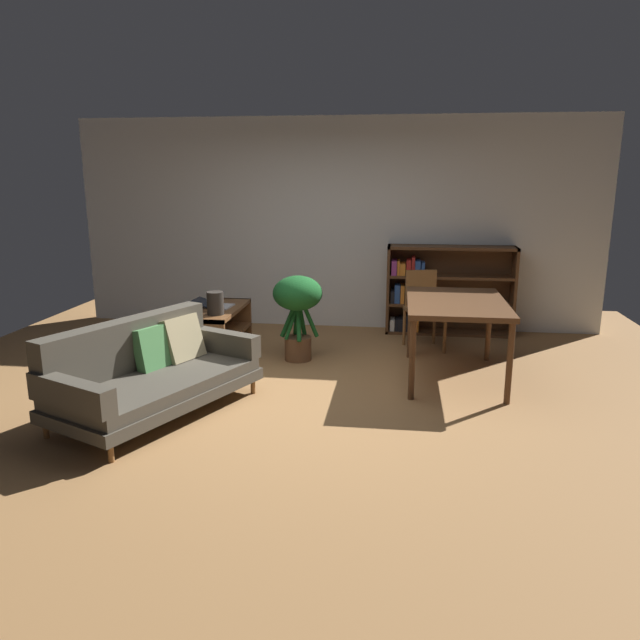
{
  "coord_description": "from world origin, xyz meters",
  "views": [
    {
      "loc": [
        0.84,
        -5.12,
        1.97
      ],
      "look_at": [
        0.16,
        0.03,
        0.71
      ],
      "focal_mm": 33.64,
      "sensor_mm": 36.0,
      "label": 1
    }
  ],
  "objects_px": {
    "open_laptop": "(215,305)",
    "media_console": "(220,332)",
    "fabric_couch": "(151,371)",
    "bookshelf": "(440,290)",
    "dining_chair_near": "(423,305)",
    "desk_speaker": "(215,303)",
    "potted_floor_plant": "(298,303)",
    "dining_table": "(456,308)"
  },
  "relations": [
    {
      "from": "fabric_couch",
      "to": "desk_speaker",
      "type": "distance_m",
      "value": 1.42
    },
    {
      "from": "potted_floor_plant",
      "to": "dining_table",
      "type": "distance_m",
      "value": 1.68
    },
    {
      "from": "fabric_couch",
      "to": "media_console",
      "type": "bearing_deg",
      "value": 86.4
    },
    {
      "from": "potted_floor_plant",
      "to": "bookshelf",
      "type": "distance_m",
      "value": 2.13
    },
    {
      "from": "bookshelf",
      "to": "media_console",
      "type": "bearing_deg",
      "value": -151.57
    },
    {
      "from": "media_console",
      "to": "bookshelf",
      "type": "height_order",
      "value": "bookshelf"
    },
    {
      "from": "media_console",
      "to": "dining_table",
      "type": "distance_m",
      "value": 2.61
    },
    {
      "from": "open_laptop",
      "to": "potted_floor_plant",
      "type": "xyz_separation_m",
      "value": [
        0.96,
        -0.13,
        0.07
      ]
    },
    {
      "from": "bookshelf",
      "to": "dining_table",
      "type": "bearing_deg",
      "value": -88.8
    },
    {
      "from": "dining_table",
      "to": "bookshelf",
      "type": "bearing_deg",
      "value": 91.2
    },
    {
      "from": "bookshelf",
      "to": "fabric_couch",
      "type": "bearing_deg",
      "value": -130.66
    },
    {
      "from": "open_laptop",
      "to": "bookshelf",
      "type": "relative_size",
      "value": 0.28
    },
    {
      "from": "fabric_couch",
      "to": "bookshelf",
      "type": "height_order",
      "value": "bookshelf"
    },
    {
      "from": "desk_speaker",
      "to": "bookshelf",
      "type": "xyz_separation_m",
      "value": [
        2.44,
        1.64,
        -0.11
      ]
    },
    {
      "from": "fabric_couch",
      "to": "media_console",
      "type": "height_order",
      "value": "fabric_couch"
    },
    {
      "from": "open_laptop",
      "to": "dining_table",
      "type": "height_order",
      "value": "dining_table"
    },
    {
      "from": "potted_floor_plant",
      "to": "dining_chair_near",
      "type": "bearing_deg",
      "value": 26.28
    },
    {
      "from": "fabric_couch",
      "to": "potted_floor_plant",
      "type": "relative_size",
      "value": 2.12
    },
    {
      "from": "open_laptop",
      "to": "desk_speaker",
      "type": "bearing_deg",
      "value": -71.32
    },
    {
      "from": "open_laptop",
      "to": "potted_floor_plant",
      "type": "bearing_deg",
      "value": -7.76
    },
    {
      "from": "potted_floor_plant",
      "to": "dining_table",
      "type": "relative_size",
      "value": 0.66
    },
    {
      "from": "bookshelf",
      "to": "open_laptop",
      "type": "bearing_deg",
      "value": -153.43
    },
    {
      "from": "open_laptop",
      "to": "media_console",
      "type": "bearing_deg",
      "value": -41.93
    },
    {
      "from": "media_console",
      "to": "bookshelf",
      "type": "distance_m",
      "value": 2.84
    },
    {
      "from": "desk_speaker",
      "to": "dining_table",
      "type": "bearing_deg",
      "value": -3.9
    },
    {
      "from": "media_console",
      "to": "open_laptop",
      "type": "relative_size",
      "value": 2.55
    },
    {
      "from": "desk_speaker",
      "to": "dining_table",
      "type": "distance_m",
      "value": 2.48
    },
    {
      "from": "fabric_couch",
      "to": "open_laptop",
      "type": "bearing_deg",
      "value": 88.95
    },
    {
      "from": "dining_table",
      "to": "bookshelf",
      "type": "xyz_separation_m",
      "value": [
        -0.04,
        1.81,
        -0.17
      ]
    },
    {
      "from": "fabric_couch",
      "to": "dining_table",
      "type": "bearing_deg",
      "value": 24.67
    },
    {
      "from": "desk_speaker",
      "to": "bookshelf",
      "type": "distance_m",
      "value": 2.94
    },
    {
      "from": "open_laptop",
      "to": "bookshelf",
      "type": "xyz_separation_m",
      "value": [
        2.56,
        1.28,
        -0.01
      ]
    },
    {
      "from": "open_laptop",
      "to": "bookshelf",
      "type": "distance_m",
      "value": 2.86
    },
    {
      "from": "dining_chair_near",
      "to": "desk_speaker",
      "type": "bearing_deg",
      "value": -157.75
    },
    {
      "from": "media_console",
      "to": "dining_chair_near",
      "type": "height_order",
      "value": "dining_chair_near"
    },
    {
      "from": "desk_speaker",
      "to": "potted_floor_plant",
      "type": "relative_size",
      "value": 0.26
    },
    {
      "from": "dining_table",
      "to": "media_console",
      "type": "bearing_deg",
      "value": 169.59
    },
    {
      "from": "fabric_couch",
      "to": "open_laptop",
      "type": "height_order",
      "value": "fabric_couch"
    },
    {
      "from": "media_console",
      "to": "potted_floor_plant",
      "type": "xyz_separation_m",
      "value": [
        0.89,
        -0.07,
        0.37
      ]
    },
    {
      "from": "fabric_couch",
      "to": "desk_speaker",
      "type": "height_order",
      "value": "desk_speaker"
    },
    {
      "from": "fabric_couch",
      "to": "dining_table",
      "type": "height_order",
      "value": "dining_table"
    },
    {
      "from": "desk_speaker",
      "to": "dining_table",
      "type": "xyz_separation_m",
      "value": [
        2.48,
        -0.17,
        0.06
      ]
    }
  ]
}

